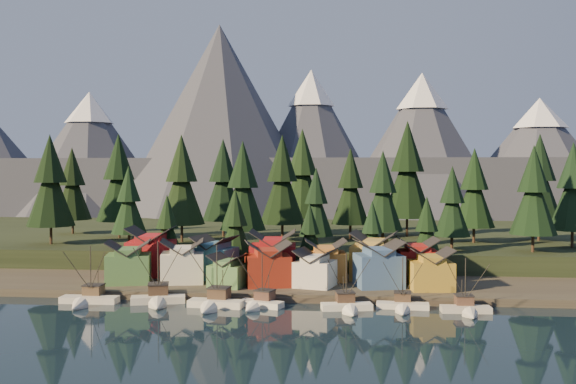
# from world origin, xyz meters

# --- Properties ---
(ground) EXTENTS (500.00, 500.00, 0.00)m
(ground) POSITION_xyz_m (0.00, 0.00, 0.00)
(ground) COLOR black
(ground) RESTS_ON ground
(shore_strip) EXTENTS (400.00, 50.00, 1.50)m
(shore_strip) POSITION_xyz_m (0.00, 40.00, 0.75)
(shore_strip) COLOR #363027
(shore_strip) RESTS_ON ground
(hillside) EXTENTS (420.00, 100.00, 6.00)m
(hillside) POSITION_xyz_m (0.00, 90.00, 3.00)
(hillside) COLOR black
(hillside) RESTS_ON ground
(dock) EXTENTS (80.00, 4.00, 1.00)m
(dock) POSITION_xyz_m (0.00, 16.50, 0.50)
(dock) COLOR #494134
(dock) RESTS_ON ground
(mountain_ridge) EXTENTS (560.00, 190.00, 90.00)m
(mountain_ridge) POSITION_xyz_m (-4.20, 213.59, 26.06)
(mountain_ridge) COLOR #434656
(mountain_ridge) RESTS_ON ground
(boat_0) EXTENTS (11.03, 12.01, 11.79)m
(boat_0) POSITION_xyz_m (-34.49, 9.88, 2.14)
(boat_0) COLOR beige
(boat_0) RESTS_ON ground
(boat_1) EXTENTS (10.77, 11.41, 12.86)m
(boat_1) POSITION_xyz_m (-21.29, 11.17, 2.54)
(boat_1) COLOR beige
(boat_1) RESTS_ON ground
(boat_2) EXTENTS (10.60, 11.32, 12.58)m
(boat_2) POSITION_xyz_m (-10.18, 8.75, 2.45)
(boat_2) COLOR silver
(boat_2) RESTS_ON ground
(boat_3) EXTENTS (8.82, 9.40, 10.93)m
(boat_3) POSITION_xyz_m (-2.19, 9.90, 2.21)
(boat_3) COLOR silver
(boat_3) RESTS_ON ground
(boat_4) EXTENTS (9.64, 10.18, 11.10)m
(boat_4) POSITION_xyz_m (13.85, 9.04, 2.14)
(boat_4) COLOR white
(boat_4) RESTS_ON ground
(boat_5) EXTENTS (9.74, 10.50, 10.26)m
(boat_5) POSITION_xyz_m (23.60, 10.98, 1.87)
(boat_5) COLOR silver
(boat_5) RESTS_ON ground
(boat_6) EXTENTS (8.95, 9.69, 10.55)m
(boat_6) POSITION_xyz_m (34.52, 9.05, 2.03)
(boat_6) COLOR beige
(boat_6) RESTS_ON ground
(house_front_0) EXTENTS (10.48, 10.13, 8.76)m
(house_front_0) POSITION_xyz_m (-31.57, 24.11, 6.10)
(house_front_0) COLOR #44713D
(house_front_0) RESTS_ON shore_strip
(house_front_1) EXTENTS (10.23, 9.96, 8.94)m
(house_front_1) POSITION_xyz_m (-20.56, 25.85, 6.20)
(house_front_1) COLOR silver
(house_front_1) RESTS_ON shore_strip
(house_front_2) EXTENTS (8.05, 8.09, 6.58)m
(house_front_2) POSITION_xyz_m (-10.18, 21.97, 4.96)
(house_front_2) COLOR #4A7941
(house_front_2) RESTS_ON shore_strip
(house_front_3) EXTENTS (10.58, 10.29, 8.93)m
(house_front_3) POSITION_xyz_m (-2.42, 24.16, 6.19)
(house_front_3) COLOR maroon
(house_front_3) RESTS_ON shore_strip
(house_front_4) EXTENTS (9.02, 9.44, 7.47)m
(house_front_4) POSITION_xyz_m (7.17, 23.96, 5.43)
(house_front_4) COLOR silver
(house_front_4) RESTS_ON shore_strip
(house_front_5) EXTENTS (10.57, 9.98, 9.32)m
(house_front_5) POSITION_xyz_m (19.89, 24.87, 6.39)
(house_front_5) COLOR #3A5A89
(house_front_5) RESTS_ON shore_strip
(house_front_6) EXTENTS (8.84, 8.45, 8.08)m
(house_front_6) POSITION_xyz_m (29.97, 23.06, 5.75)
(house_front_6) COLOR #A8862B
(house_front_6) RESTS_ON shore_strip
(house_back_0) EXTENTS (10.72, 10.37, 10.75)m
(house_back_0) POSITION_xyz_m (-29.93, 34.03, 7.14)
(house_back_0) COLOR maroon
(house_back_0) RESTS_ON shore_strip
(house_back_1) EXTENTS (9.99, 10.06, 9.18)m
(house_back_1) POSITION_xyz_m (-14.97, 31.38, 6.32)
(house_back_1) COLOR #3A6B8A
(house_back_1) RESTS_ON shore_strip
(house_back_2) EXTENTS (10.38, 9.64, 10.34)m
(house_back_2) POSITION_xyz_m (-2.54, 33.13, 6.93)
(house_back_2) COLOR maroon
(house_back_2) RESTS_ON shore_strip
(house_back_3) EXTENTS (9.50, 8.68, 8.73)m
(house_back_3) POSITION_xyz_m (8.91, 31.06, 6.09)
(house_back_3) COLOR #BB7630
(house_back_3) RESTS_ON shore_strip
(house_back_4) EXTENTS (10.75, 10.45, 10.16)m
(house_back_4) POSITION_xyz_m (19.25, 33.88, 6.84)
(house_back_4) COLOR #AD8C3D
(house_back_4) RESTS_ON shore_strip
(house_back_5) EXTENTS (8.58, 8.67, 9.09)m
(house_back_5) POSITION_xyz_m (28.28, 32.45, 6.27)
(house_back_5) COLOR maroon
(house_back_5) RESTS_ON shore_strip
(tree_hill_0) EXTENTS (12.05, 12.05, 28.06)m
(tree_hill_0) POSITION_xyz_m (-62.00, 52.00, 21.34)
(tree_hill_0) COLOR #332319
(tree_hill_0) RESTS_ON hillside
(tree_hill_1) EXTENTS (12.46, 12.46, 29.01)m
(tree_hill_1) POSITION_xyz_m (-50.00, 68.00, 21.86)
(tree_hill_1) COLOR #332319
(tree_hill_1) RESTS_ON hillside
(tree_hill_2) EXTENTS (8.59, 8.59, 20.02)m
(tree_hill_2) POSITION_xyz_m (-40.00, 48.00, 16.94)
(tree_hill_2) COLOR #332319
(tree_hill_2) RESTS_ON hillside
(tree_hill_3) EXTENTS (12.14, 12.14, 28.29)m
(tree_hill_3) POSITION_xyz_m (-30.00, 60.00, 21.47)
(tree_hill_3) COLOR #332319
(tree_hill_3) RESTS_ON hillside
(tree_hill_4) EXTENTS (11.93, 11.93, 27.79)m
(tree_hill_4) POSITION_xyz_m (-22.00, 75.00, 21.19)
(tree_hill_4) COLOR #332319
(tree_hill_4) RESTS_ON hillside
(tree_hill_5) EXTENTS (11.20, 11.20, 26.10)m
(tree_hill_5) POSITION_xyz_m (-12.00, 50.00, 20.27)
(tree_hill_5) COLOR #332319
(tree_hill_5) RESTS_ON hillside
(tree_hill_6) EXTENTS (12.15, 12.15, 28.30)m
(tree_hill_6) POSITION_xyz_m (-4.00, 65.00, 21.47)
(tree_hill_6) COLOR #332319
(tree_hill_6) RESTS_ON hillside
(tree_hill_7) EXTENTS (8.39, 8.39, 19.54)m
(tree_hill_7) POSITION_xyz_m (6.00, 48.00, 16.67)
(tree_hill_7) COLOR #332319
(tree_hill_7) RESTS_ON hillside
(tree_hill_8) EXTENTS (10.73, 10.73, 25.00)m
(tree_hill_8) POSITION_xyz_m (14.00, 72.00, 19.66)
(tree_hill_8) COLOR #332319
(tree_hill_8) RESTS_ON hillside
(tree_hill_9) EXTENTS (10.22, 10.22, 23.81)m
(tree_hill_9) POSITION_xyz_m (22.00, 55.00, 19.01)
(tree_hill_9) COLOR #332319
(tree_hill_9) RESTS_ON hillside
(tree_hill_10) EXTENTS (14.12, 14.12, 32.89)m
(tree_hill_10) POSITION_xyz_m (30.00, 80.00, 23.98)
(tree_hill_10) COLOR #332319
(tree_hill_10) RESTS_ON hillside
(tree_hill_11) EXTENTS (8.57, 8.57, 19.96)m
(tree_hill_11) POSITION_xyz_m (38.00, 50.00, 16.91)
(tree_hill_11) COLOR #332319
(tree_hill_11) RESTS_ON hillside
(tree_hill_12) EXTENTS (10.60, 10.60, 24.70)m
(tree_hill_12) POSITION_xyz_m (46.00, 66.00, 19.50)
(tree_hill_12) COLOR #332319
(tree_hill_12) RESTS_ON hillside
(tree_hill_13) EXTENTS (10.62, 10.62, 24.73)m
(tree_hill_13) POSITION_xyz_m (56.00, 48.00, 19.52)
(tree_hill_13) COLOR #332319
(tree_hill_13) RESTS_ON hillside
(tree_hill_14) EXTENTS (12.28, 12.28, 28.62)m
(tree_hill_14) POSITION_xyz_m (64.00, 72.00, 21.65)
(tree_hill_14) COLOR #332319
(tree_hill_14) RESTS_ON hillside
(tree_hill_15) EXTENTS (13.31, 13.31, 31.01)m
(tree_hill_15) POSITION_xyz_m (0.00, 82.00, 22.95)
(tree_hill_15) COLOR #332319
(tree_hill_15) RESTS_ON hillside
(tree_hill_16) EXTENTS (11.01, 11.01, 25.65)m
(tree_hill_16) POSITION_xyz_m (-68.00, 78.00, 20.02)
(tree_hill_16) COLOR #332319
(tree_hill_16) RESTS_ON hillside
(tree_hill_17) EXTENTS (11.07, 11.07, 25.80)m
(tree_hill_17) POSITION_xyz_m (68.00, 58.00, 20.10)
(tree_hill_17) COLOR #332319
(tree_hill_17) RESTS_ON hillside
(tree_shore_0) EXTENTS (7.64, 7.64, 17.80)m
(tree_shore_0) POSITION_xyz_m (-28.00, 40.00, 11.22)
(tree_shore_0) COLOR #332319
(tree_shore_0) RESTS_ON shore_strip
(tree_shore_1) EXTENTS (8.21, 8.21, 19.11)m
(tree_shore_1) POSITION_xyz_m (-12.00, 40.00, 11.94)
(tree_shore_1) COLOR #332319
(tree_shore_1) RESTS_ON shore_strip
(tree_shore_2) EXTENTS (6.87, 6.87, 16.01)m
(tree_shore_2) POSITION_xyz_m (5.00, 40.00, 10.24)
(tree_shore_2) COLOR #332319
(tree_shore_2) RESTS_ON shore_strip
(tree_shore_3) EXTENTS (7.14, 7.14, 16.63)m
(tree_shore_3) POSITION_xyz_m (19.00, 40.00, 10.58)
(tree_shore_3) COLOR #332319
(tree_shore_3) RESTS_ON shore_strip
(tree_shore_4) EXTENTS (7.59, 7.59, 17.68)m
(tree_shore_4) POSITION_xyz_m (31.00, 40.00, 11.16)
(tree_shore_4) COLOR #332319
(tree_shore_4) RESTS_ON shore_strip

